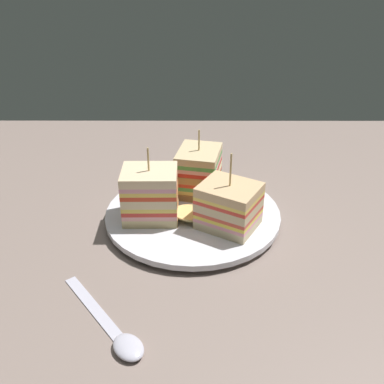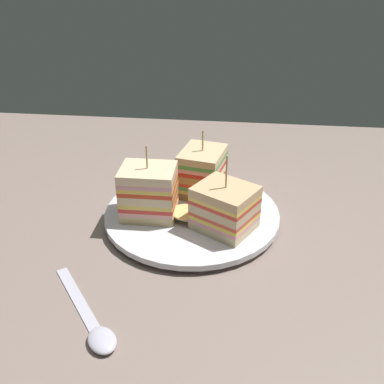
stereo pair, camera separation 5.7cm
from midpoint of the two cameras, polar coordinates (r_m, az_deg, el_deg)
The scene contains 7 objects.
ground_plane at distance 61.34cm, azimuth 2.67°, elevation -4.43°, with size 111.08×79.61×1.80cm, color gray.
plate at distance 60.37cm, azimuth 2.71°, elevation -3.03°, with size 24.07×24.07×1.45cm.
sandwich_wedge_0 at distance 63.40cm, azimuth 3.94°, elevation 2.64°, with size 7.11×8.22×9.68cm.
sandwich_wedge_1 at distance 57.56cm, azimuth -2.85°, elevation -0.08°, with size 7.25×5.87×10.13cm.
sandwich_wedge_2 at distance 55.47cm, azimuth 7.25°, elevation -2.17°, with size 9.25×8.83×10.28cm.
chip_pile at distance 58.12cm, azimuth 2.07°, elevation -2.88°, with size 6.06×6.45×1.29cm.
spoon at distance 45.41cm, azimuth -8.98°, elevation -17.39°, with size 10.70×12.78×1.00cm.
Camera 2 is at (-5.83, 50.69, 33.27)cm, focal length 40.60 mm.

